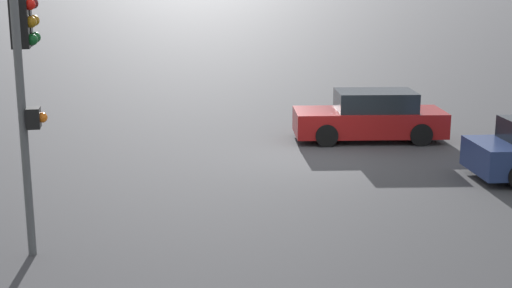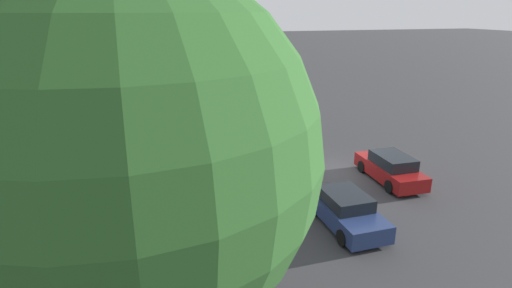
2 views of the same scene
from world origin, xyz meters
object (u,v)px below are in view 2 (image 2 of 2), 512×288
object	(u,v)px
street_tree	(135,153)
crossing_car_1	(346,211)
crossing_car_0	(390,168)
parked_car_1	(31,136)
traffic_signal	(208,95)
parked_car_0	(126,129)

from	to	relation	value
street_tree	crossing_car_1	size ratio (longest dim) A/B	2.33
crossing_car_0	crossing_car_1	distance (m)	5.72
crossing_car_0	crossing_car_1	size ratio (longest dim) A/B	1.09
street_tree	parked_car_1	size ratio (longest dim) A/B	2.06
street_tree	crossing_car_0	world-z (taller)	street_tree
traffic_signal	parked_car_1	xyz separation A→B (m)	(3.82, 11.34, -2.81)
crossing_car_0	crossing_car_1	bearing A→B (deg)	129.87
street_tree	parked_car_0	world-z (taller)	street_tree
crossing_car_0	parked_car_1	distance (m)	22.82
crossing_car_1	parked_car_0	distance (m)	17.68
street_tree	parked_car_1	bearing A→B (deg)	18.46
crossing_car_0	parked_car_0	xyz separation A→B (m)	(11.75, 13.45, -0.04)
traffic_signal	parked_car_1	size ratio (longest dim) A/B	1.08
street_tree	parked_car_1	distance (m)	22.51
parked_car_0	street_tree	bearing A→B (deg)	91.44
crossing_car_0	parked_car_1	xyz separation A→B (m)	(11.89, 19.47, -0.02)
crossing_car_0	street_tree	bearing A→B (deg)	127.32
street_tree	crossing_car_1	xyz separation A→B (m)	(5.37, -8.03, -5.23)
traffic_signal	parked_car_1	distance (m)	12.29
crossing_car_1	parked_car_1	size ratio (longest dim) A/B	0.88
crossing_car_0	traffic_signal	bearing A→B (deg)	47.27
traffic_signal	parked_car_1	world-z (taller)	traffic_signal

